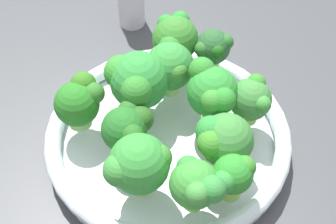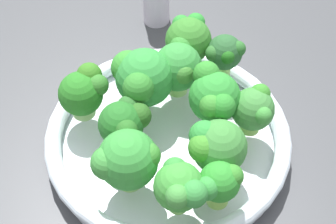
{
  "view_description": "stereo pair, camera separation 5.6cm",
  "coord_description": "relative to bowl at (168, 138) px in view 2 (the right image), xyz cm",
  "views": [
    {
      "loc": [
        -12.83,
        -31.92,
        48.94
      ],
      "look_at": [
        1.51,
        1.38,
        6.5
      ],
      "focal_mm": 54.47,
      "sensor_mm": 36.0,
      "label": 1
    },
    {
      "loc": [
        -7.55,
        -33.72,
        48.94
      ],
      "look_at": [
        1.51,
        1.38,
        6.5
      ],
      "focal_mm": 54.47,
      "sensor_mm": 36.0,
      "label": 2
    }
  ],
  "objects": [
    {
      "name": "broccoli_floret_3",
      "position": [
        3.36,
        -6.37,
        5.56
      ],
      "size": [
        6.25,
        5.74,
        6.63
      ],
      "color": "#92CA59",
      "rests_on": "bowl"
    },
    {
      "name": "bowl",
      "position": [
        0.0,
        0.0,
        0.0
      ],
      "size": [
        28.38,
        28.38,
        3.5
      ],
      "color": "silver",
      "rests_on": "ground_plane"
    },
    {
      "name": "broccoli_floret_1",
      "position": [
        -1.5,
        -10.11,
        5.51
      ],
      "size": [
        4.95,
        5.8,
        6.15
      ],
      "color": "#82C75B",
      "rests_on": "bowl"
    },
    {
      "name": "broccoli_floret_10",
      "position": [
        -4.98,
        -0.74,
        5.28
      ],
      "size": [
        5.88,
        5.91,
        5.95
      ],
      "color": "#86C866",
      "rests_on": "bowl"
    },
    {
      "name": "ground_plane",
      "position": [
        -1.51,
        -1.38,
        -3.03
      ],
      "size": [
        130.0,
        130.0,
        2.5
      ],
      "primitive_type": "cube",
      "color": "#404245"
    },
    {
      "name": "broccoli_floret_9",
      "position": [
        2.76,
        5.77,
        5.72
      ],
      "size": [
        5.72,
        6.64,
        6.83
      ],
      "color": "#97C866",
      "rests_on": "bowl"
    },
    {
      "name": "broccoli_floret_6",
      "position": [
        -5.75,
        -5.88,
        5.65
      ],
      "size": [
        7.0,
        6.2,
        7.07
      ],
      "color": "#90C666",
      "rests_on": "bowl"
    },
    {
      "name": "broccoli_floret_2",
      "position": [
        -8.54,
        5.13,
        5.12
      ],
      "size": [
        5.8,
        5.45,
        6.09
      ],
      "color": "#8DBC68",
      "rests_on": "bowl"
    },
    {
      "name": "broccoli_floret_5",
      "position": [
        2.46,
        -10.38,
        5.1
      ],
      "size": [
        5.08,
        4.11,
        5.54
      ],
      "color": "#87BF4D",
      "rests_on": "bowl"
    },
    {
      "name": "broccoli_floret_4",
      "position": [
        4.95,
        9.34,
        6.18
      ],
      "size": [
        5.63,
        5.64,
        7.28
      ],
      "color": "#97CE61",
      "rests_on": "bowl"
    },
    {
      "name": "broccoli_floret_0",
      "position": [
        8.57,
        6.28,
        5.71
      ],
      "size": [
        4.79,
        4.44,
        6.27
      ],
      "color": "#96D662",
      "rests_on": "bowl"
    },
    {
      "name": "broccoli_floret_8",
      "position": [
        5.04,
        -0.47,
        6.29
      ],
      "size": [
        5.72,
        7.37,
        7.43
      ],
      "color": "#87C964",
      "rests_on": "bowl"
    },
    {
      "name": "broccoli_floret_7",
      "position": [
        -1.98,
        4.73,
        5.92
      ],
      "size": [
        6.79,
        7.81,
        7.44
      ],
      "color": "#83BD56",
      "rests_on": "bowl"
    },
    {
      "name": "broccoli_floret_11",
      "position": [
        9.1,
        -2.24,
        5.1
      ],
      "size": [
        4.81,
        5.22,
        5.81
      ],
      "color": "#83BB4E",
      "rests_on": "bowl"
    }
  ]
}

